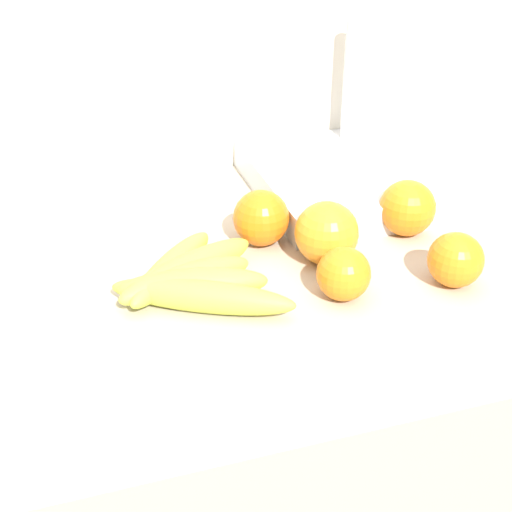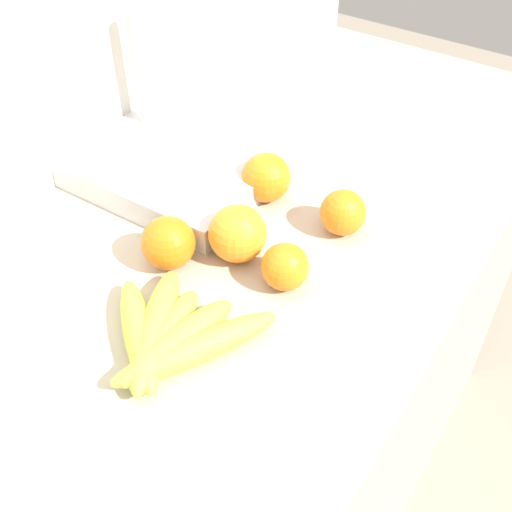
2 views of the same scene
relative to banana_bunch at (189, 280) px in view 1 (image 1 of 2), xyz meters
name	(u,v)px [view 1 (image 1 of 2)]	position (x,y,z in m)	size (l,w,h in m)	color
wall_back	(185,307)	(0.07, 0.39, -0.31)	(2.15, 0.06, 1.30)	silver
banana_bunch	(189,280)	(0.00, 0.00, 0.00)	(0.21, 0.23, 0.04)	#B5C03F
orange_back_left	(327,233)	(0.18, 0.02, 0.02)	(0.08, 0.08, 0.08)	orange
orange_right	(407,208)	(0.32, 0.06, 0.02)	(0.08, 0.08, 0.08)	orange
orange_front	(343,274)	(0.17, -0.06, 0.01)	(0.06, 0.06, 0.06)	orange
orange_center	(456,260)	(0.31, -0.07, 0.01)	(0.07, 0.07, 0.07)	orange
orange_back_right	(261,218)	(0.12, 0.09, 0.02)	(0.08, 0.08, 0.08)	orange
sink_basin	(373,172)	(0.34, 0.21, 0.00)	(0.37, 0.30, 0.23)	#B7BABF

